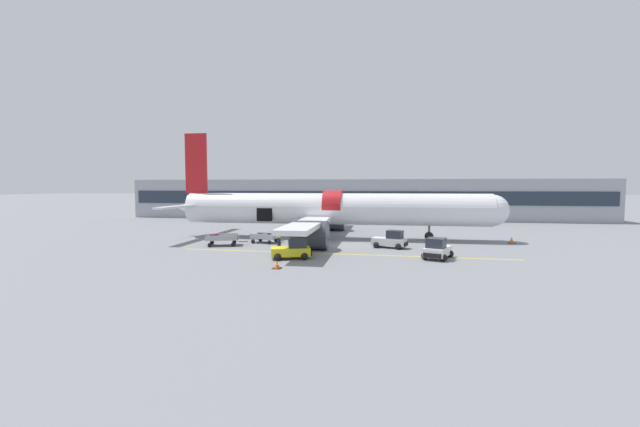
% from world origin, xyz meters
% --- Properties ---
extents(ground_plane, '(500.00, 500.00, 0.00)m').
position_xyz_m(ground_plane, '(0.00, 0.00, 0.00)').
color(ground_plane, slate).
extents(apron_marking_line, '(28.27, 1.11, 0.01)m').
position_xyz_m(apron_marking_line, '(0.98, -4.89, 0.00)').
color(apron_marking_line, yellow).
rests_on(apron_marking_line, ground_plane).
extents(terminal_strip, '(80.48, 10.70, 6.81)m').
position_xyz_m(terminal_strip, '(0.00, 33.21, 3.41)').
color(terminal_strip, '#9EA3AD').
rests_on(terminal_strip, ground_plane).
extents(airplane, '(36.06, 29.60, 11.59)m').
position_xyz_m(airplane, '(-1.43, 4.68, 3.06)').
color(airplane, silver).
rests_on(airplane, ground_plane).
extents(baggage_tug_lead, '(2.66, 3.37, 1.67)m').
position_xyz_m(baggage_tug_lead, '(8.61, -5.77, 0.72)').
color(baggage_tug_lead, white).
rests_on(baggage_tug_lead, ground_plane).
extents(baggage_tug_mid, '(3.37, 2.33, 1.64)m').
position_xyz_m(baggage_tug_mid, '(5.13, -0.91, 0.69)').
color(baggage_tug_mid, silver).
rests_on(baggage_tug_mid, ground_plane).
extents(baggage_tug_rear, '(3.41, 2.55, 1.61)m').
position_xyz_m(baggage_tug_rear, '(-2.57, -7.47, 0.69)').
color(baggage_tug_rear, yellow).
rests_on(baggage_tug_rear, ground_plane).
extents(baggage_cart_loading, '(3.54, 2.23, 1.00)m').
position_xyz_m(baggage_cart_loading, '(-7.22, 0.46, 0.48)').
color(baggage_cart_loading, '#B7BABF').
rests_on(baggage_cart_loading, ground_plane).
extents(baggage_cart_queued, '(4.02, 2.65, 1.11)m').
position_xyz_m(baggage_cart_queued, '(-10.67, -1.97, 0.57)').
color(baggage_cart_queued, '#999BA0').
rests_on(baggage_cart_queued, ground_plane).
extents(ground_crew_loader_a, '(0.53, 0.50, 1.60)m').
position_xyz_m(ground_crew_loader_a, '(-3.12, 0.90, 0.84)').
color(ground_crew_loader_a, '#1E2338').
rests_on(ground_crew_loader_a, ground_plane).
extents(ground_crew_loader_b, '(0.51, 0.49, 1.57)m').
position_xyz_m(ground_crew_loader_b, '(-2.93, -0.04, 0.83)').
color(ground_crew_loader_b, '#1E2338').
rests_on(ground_crew_loader_b, ground_plane).
extents(ground_crew_driver, '(0.55, 0.55, 1.73)m').
position_xyz_m(ground_crew_driver, '(-5.22, -1.64, 0.91)').
color(ground_crew_driver, '#1E2338').
rests_on(ground_crew_driver, ground_plane).
extents(safety_cone_nose, '(0.61, 0.61, 0.64)m').
position_xyz_m(safety_cone_nose, '(17.07, 4.05, 0.30)').
color(safety_cone_nose, black).
rests_on(safety_cone_nose, ground_plane).
extents(safety_cone_engine_left, '(0.61, 0.61, 0.55)m').
position_xyz_m(safety_cone_engine_left, '(-2.77, -11.28, 0.25)').
color(safety_cone_engine_left, black).
rests_on(safety_cone_engine_left, ground_plane).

